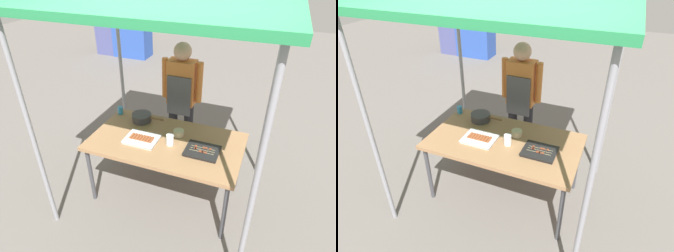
% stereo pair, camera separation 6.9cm
% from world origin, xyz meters
% --- Properties ---
extents(ground_plane, '(18.00, 18.00, 0.00)m').
position_xyz_m(ground_plane, '(0.00, 0.00, 0.00)').
color(ground_plane, '#66605B').
extents(stall_table, '(1.60, 0.90, 0.75)m').
position_xyz_m(stall_table, '(0.00, 0.00, 0.70)').
color(stall_table, '#9E724C').
rests_on(stall_table, ground).
extents(stall_canopy, '(2.10, 1.80, 2.16)m').
position_xyz_m(stall_canopy, '(0.00, 0.00, 2.06)').
color(stall_canopy, gray).
rests_on(stall_canopy, ground).
extents(tray_grilled_sausages, '(0.35, 0.27, 0.05)m').
position_xyz_m(tray_grilled_sausages, '(-0.24, -0.10, 0.77)').
color(tray_grilled_sausages, silver).
rests_on(tray_grilled_sausages, stall_table).
extents(tray_meat_skewers, '(0.34, 0.27, 0.04)m').
position_xyz_m(tray_meat_skewers, '(0.41, -0.07, 0.77)').
color(tray_meat_skewers, black).
rests_on(tray_meat_skewers, stall_table).
extents(cooking_wok, '(0.39, 0.23, 0.09)m').
position_xyz_m(cooking_wok, '(-0.41, 0.27, 0.80)').
color(cooking_wok, '#38383A').
rests_on(cooking_wok, stall_table).
extents(condiment_bowl, '(0.12, 0.12, 0.07)m').
position_xyz_m(condiment_bowl, '(0.09, 0.13, 0.78)').
color(condiment_bowl, '#BFB28C').
rests_on(condiment_bowl, stall_table).
extents(drink_cup_near_edge, '(0.06, 0.06, 0.09)m').
position_xyz_m(drink_cup_near_edge, '(-0.73, 0.33, 0.80)').
color(drink_cup_near_edge, '#338CBF').
rests_on(drink_cup_near_edge, stall_table).
extents(drink_cup_by_wok, '(0.08, 0.08, 0.12)m').
position_xyz_m(drink_cup_by_wok, '(0.06, -0.05, 0.81)').
color(drink_cup_by_wok, white).
rests_on(drink_cup_by_wok, stall_table).
extents(vendor_woman, '(0.52, 0.23, 1.57)m').
position_xyz_m(vendor_woman, '(-0.11, 0.79, 0.93)').
color(vendor_woman, black).
rests_on(vendor_woman, ground).
extents(neighbor_stall_left, '(0.92, 0.56, 1.91)m').
position_xyz_m(neighbor_stall_left, '(-2.69, 4.41, 0.96)').
color(neighbor_stall_left, '#2D51B2').
rests_on(neighbor_stall_left, ground).
extents(neighbor_stall_right, '(1.07, 0.64, 1.78)m').
position_xyz_m(neighbor_stall_right, '(-3.13, 4.47, 0.90)').
color(neighbor_stall_right, '#4C518C').
rests_on(neighbor_stall_right, ground).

